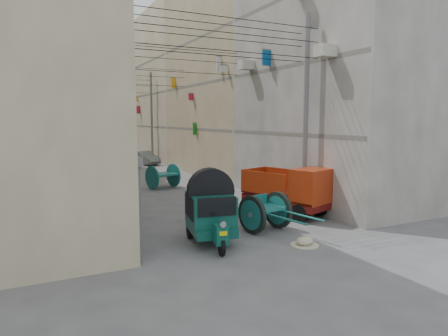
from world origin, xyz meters
TOP-DOWN VIEW (x-y plane):
  - ground at (0.00, 0.00)m, footprint 140.00×140.00m
  - building_row_left at (-8.00, 34.13)m, footprint 8.00×62.00m
  - building_row_right at (8.00, 34.13)m, footprint 8.00×62.00m
  - end_cap_building at (0.00, 66.00)m, footprint 22.00×10.00m
  - shutters_left at (-3.92, 10.38)m, footprint 0.18×14.40m
  - signboards at (-0.01, 21.66)m, footprint 8.22×40.52m
  - ac_units at (3.65, 7.67)m, footprint 0.70×6.55m
  - utility_poles at (0.00, 17.00)m, footprint 7.40×22.20m
  - overhead_cables at (0.00, 14.40)m, footprint 7.40×22.52m
  - auto_rickshaw at (-1.46, 4.13)m, footprint 1.78×2.64m
  - tonga_cart at (0.79, 4.49)m, footprint 1.61×3.06m
  - mini_truck at (2.97, 5.82)m, footprint 2.60×3.83m
  - second_cart at (0.30, 14.54)m, footprint 1.82×1.71m
  - feed_sack at (1.01, 2.57)m, footprint 0.55×0.44m
  - horse at (0.29, 7.00)m, footprint 0.89×1.82m
  - distant_car_white at (-2.38, 19.63)m, footprint 2.20×3.68m
  - distant_car_grey at (2.55, 26.91)m, footprint 2.09×3.75m
  - distant_car_green at (0.10, 41.48)m, footprint 2.53×4.04m

SIDE VIEW (x-z plane):
  - ground at x=0.00m, z-range 0.00..0.00m
  - feed_sack at x=1.01m, z-range 0.00..0.27m
  - distant_car_green at x=0.10m, z-range 0.00..1.09m
  - distant_car_grey at x=2.55m, z-range 0.00..1.17m
  - distant_car_white at x=-2.38m, z-range 0.00..1.17m
  - tonga_cart at x=0.79m, z-range 0.03..1.34m
  - second_cart at x=0.30m, z-range 0.04..1.37m
  - horse at x=0.29m, z-range 0.00..1.50m
  - mini_truck at x=2.97m, z-range -0.04..1.94m
  - auto_rickshaw at x=-1.46m, z-range 0.16..1.96m
  - shutters_left at x=-3.92m, z-range 0.06..2.93m
  - signboards at x=-0.01m, z-range 0.59..6.27m
  - utility_poles at x=0.00m, z-range 0.00..8.00m
  - building_row_left at x=-8.00m, z-range -0.54..13.46m
  - building_row_right at x=8.00m, z-range -0.54..13.46m
  - end_cap_building at x=0.00m, z-range 0.00..13.00m
  - overhead_cables at x=0.00m, z-range 6.20..7.33m
  - ac_units at x=3.65m, z-range 5.76..9.11m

